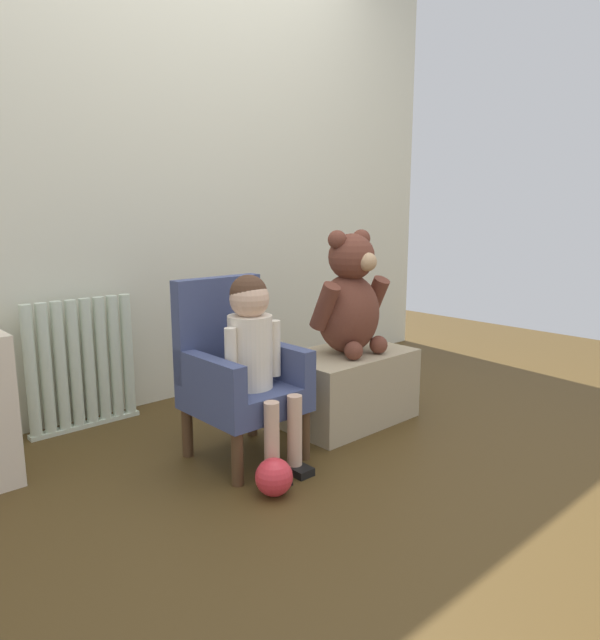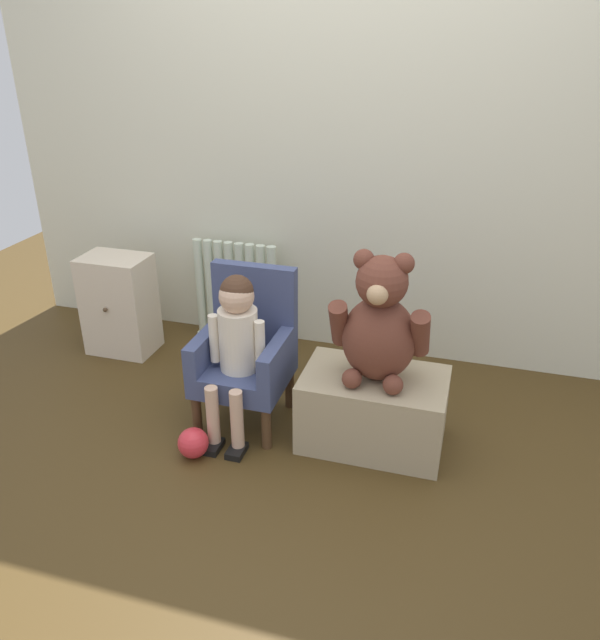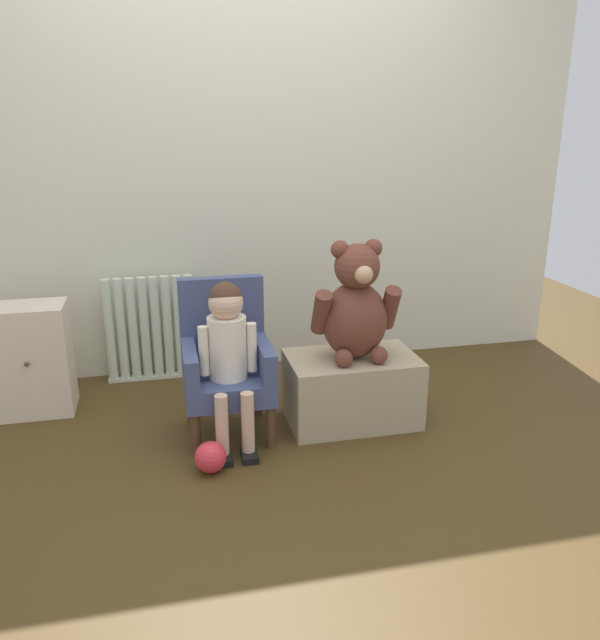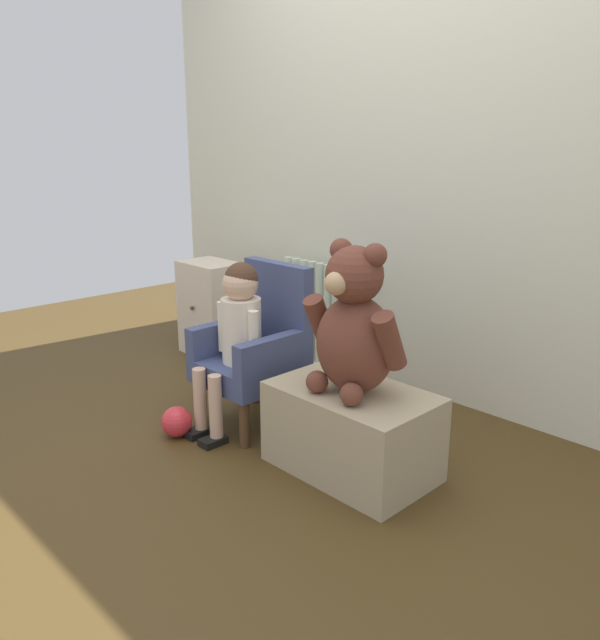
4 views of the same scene
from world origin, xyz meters
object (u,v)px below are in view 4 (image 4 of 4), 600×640
small_dresser (212,308)px  child_armchair (258,348)px  child_figure (237,323)px  toy_ball (177,422)px  large_teddy_bear (354,327)px  radiator (316,315)px  low_bench (352,431)px

small_dresser → child_armchair: size_ratio=0.78×
child_figure → toy_ball: 0.50m
large_teddy_bear → toy_ball: (-0.71, -0.31, -0.51)m
radiator → toy_ball: radiator is taller
small_dresser → child_armchair: 0.99m
low_bench → small_dresser: bearing=163.3°
child_figure → low_bench: size_ratio=1.20×
toy_ball → small_dresser: bearing=135.7°
child_armchair → toy_ball: child_armchair is taller
low_bench → toy_ball: size_ratio=4.63×
radiator → child_armchair: child_armchair is taller
child_armchair → child_figure: 0.18m
child_armchair → large_teddy_bear: large_teddy_bear is taller
child_figure → toy_ball: child_figure is taller
child_armchair → toy_ball: 0.47m
child_armchair → small_dresser: bearing=155.7°
low_bench → toy_ball: (-0.71, -0.32, -0.10)m
large_teddy_bear → toy_ball: bearing=-156.2°
child_figure → large_teddy_bear: 0.61m
child_armchair → child_figure: bearing=-90.0°
low_bench → large_teddy_bear: (0.01, -0.01, 0.41)m
child_figure → low_bench: bearing=6.9°
low_bench → child_figure: bearing=-173.1°
small_dresser → low_bench: bearing=-16.7°
large_teddy_bear → toy_ball: large_teddy_bear is taller
child_figure → low_bench: (0.59, 0.07, -0.31)m
small_dresser → child_figure: child_figure is taller
child_armchair → large_teddy_bear: 0.64m
child_figure → low_bench: 0.67m
radiator → small_dresser: (-0.57, -0.30, -0.02)m
radiator → small_dresser: radiator is taller
radiator → child_figure: 0.90m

